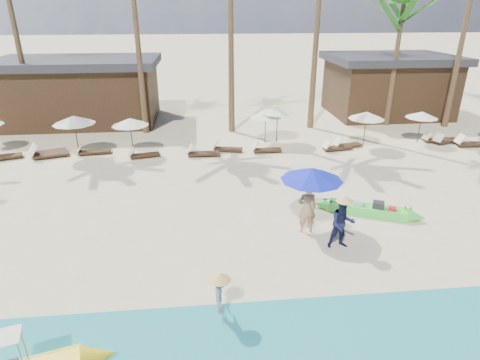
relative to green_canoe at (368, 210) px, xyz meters
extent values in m
plane|color=beige|center=(-6.43, -2.07, -0.20)|extent=(240.00, 240.00, 0.00)
cube|color=#47E044|center=(0.00, 0.00, -0.02)|extent=(2.91, 1.75, 0.35)
cube|color=white|center=(0.00, 0.00, -0.01)|extent=(2.47, 1.43, 0.16)
cube|color=#262628|center=(0.34, -0.15, 0.23)|extent=(0.51, 0.46, 0.32)
cube|color=silver|center=(-0.32, 0.20, 0.20)|extent=(0.41, 0.38, 0.26)
cube|color=red|center=(0.78, -0.40, 0.17)|extent=(0.35, 0.32, 0.20)
cylinder|color=red|center=(-0.82, 0.42, 0.11)|extent=(0.20, 0.20, 0.08)
cylinder|color=#262628|center=(-1.07, 0.44, 0.11)|extent=(0.18, 0.18, 0.07)
sphere|color=tan|center=(-1.30, 0.59, 0.15)|extent=(0.17, 0.17, 0.17)
cylinder|color=yellow|center=(1.25, -0.48, 0.15)|extent=(0.13, 0.13, 0.17)
cylinder|color=yellow|center=(1.42, -0.55, 0.15)|extent=(0.13, 0.13, 0.17)
imported|color=tan|center=(-2.71, -1.02, 0.72)|extent=(0.67, 0.45, 1.84)
imported|color=#15193C|center=(-1.81, -2.12, 0.68)|extent=(0.86, 0.67, 1.76)
imported|color=gray|center=(-5.98, -5.04, 0.51)|extent=(0.40, 0.69, 1.06)
cylinder|color=#99999E|center=(-2.55, -0.76, 0.93)|extent=(0.05, 0.05, 2.26)
cone|color=#131FBB|center=(-2.55, -0.76, 1.91)|extent=(2.17, 2.17, 0.44)
cube|color=#392517|center=(-16.72, 7.84, -0.04)|extent=(1.89, 1.13, 0.13)
cube|color=#392517|center=(-14.58, 8.40, -0.04)|extent=(1.89, 1.14, 0.13)
cube|color=#E9E3C4|center=(-15.33, 8.14, 0.28)|extent=(0.57, 0.68, 0.52)
cylinder|color=#392517|center=(-12.86, 7.98, 0.89)|extent=(0.05, 0.05, 2.17)
cone|color=#E9E3C4|center=(-12.86, 7.98, 1.82)|extent=(2.17, 2.17, 0.43)
cube|color=#392517|center=(-14.31, 7.91, -0.04)|extent=(1.86, 1.09, 0.12)
cube|color=#E9E3C4|center=(-15.06, 7.68, 0.27)|extent=(0.55, 0.67, 0.52)
cube|color=#392517|center=(-12.11, 8.24, -0.05)|extent=(1.74, 0.75, 0.12)
cube|color=#E9E3C4|center=(-12.85, 8.15, 0.25)|extent=(0.44, 0.59, 0.49)
cylinder|color=#392517|center=(-10.02, 8.02, 0.78)|extent=(0.05, 0.05, 1.96)
cone|color=#E9E3C4|center=(-10.02, 8.02, 1.62)|extent=(1.96, 1.96, 0.39)
cube|color=#392517|center=(-9.33, 7.44, -0.06)|extent=(1.62, 0.83, 0.11)
cube|color=#E9E3C4|center=(-10.00, 7.28, 0.21)|extent=(0.45, 0.57, 0.45)
cylinder|color=#392517|center=(-2.53, 9.25, 0.73)|extent=(0.05, 0.05, 1.86)
cone|color=#E9E3C4|center=(-2.53, 9.25, 1.53)|extent=(1.86, 1.86, 0.37)
cube|color=#392517|center=(-6.19, 7.32, -0.05)|extent=(1.70, 0.58, 0.12)
cube|color=#E9E3C4|center=(-6.93, 7.33, 0.25)|extent=(0.39, 0.55, 0.49)
cube|color=#392517|center=(-4.81, 7.94, -0.06)|extent=(1.62, 0.84, 0.11)
cube|color=#E9E3C4|center=(-5.48, 8.10, 0.21)|extent=(0.45, 0.57, 0.45)
cylinder|color=#392517|center=(-1.82, 9.36, 0.88)|extent=(0.05, 0.05, 2.16)
cone|color=#E9E3C4|center=(-1.82, 9.36, 1.81)|extent=(2.16, 2.16, 0.43)
cube|color=#392517|center=(-2.68, 7.58, -0.06)|extent=(1.57, 0.52, 0.11)
cube|color=#E9E3C4|center=(-3.37, 7.58, 0.21)|extent=(0.36, 0.51, 0.46)
cube|color=#392517|center=(1.34, 7.54, -0.06)|extent=(1.70, 0.83, 0.12)
cube|color=#E9E3C4|center=(0.63, 7.40, 0.23)|extent=(0.46, 0.59, 0.48)
cylinder|color=#392517|center=(2.95, 7.91, 0.80)|extent=(0.05, 0.05, 2.00)
cone|color=#E9E3C4|center=(2.95, 7.91, 1.66)|extent=(2.00, 2.00, 0.40)
cube|color=#392517|center=(2.07, 7.95, -0.06)|extent=(1.65, 0.82, 0.11)
cube|color=#E9E3C4|center=(1.38, 7.81, 0.22)|extent=(0.45, 0.57, 0.46)
cylinder|color=#392517|center=(6.51, 8.42, 0.71)|extent=(0.05, 0.05, 1.81)
cone|color=#E9E3C4|center=(6.51, 8.42, 1.48)|extent=(1.81, 1.81, 0.36)
cube|color=#392517|center=(7.75, 8.38, -0.06)|extent=(1.65, 0.59, 0.12)
cube|color=#E9E3C4|center=(7.03, 8.35, 0.23)|extent=(0.39, 0.54, 0.48)
cube|color=#392517|center=(8.17, 8.14, -0.05)|extent=(1.75, 1.07, 0.12)
cube|color=#E9E3C4|center=(7.47, 7.89, 0.24)|extent=(0.53, 0.63, 0.49)
cube|color=#392517|center=(9.27, 7.39, -0.04)|extent=(1.81, 0.65, 0.13)
cube|color=#E9E3C4|center=(8.48, 7.42, 0.27)|extent=(0.43, 0.60, 0.52)
cone|color=brown|center=(-16.87, 13.01, 5.25)|extent=(0.40, 0.40, 10.89)
cone|color=brown|center=(-9.79, 12.21, 4.84)|extent=(0.40, 0.40, 10.08)
cone|color=brown|center=(-4.28, 11.95, 5.43)|extent=(0.40, 0.40, 11.26)
cone|color=brown|center=(1.02, 12.31, 6.38)|extent=(0.40, 0.40, 13.16)
cone|color=brown|center=(6.41, 12.45, 3.84)|extent=(0.40, 0.40, 8.07)
cone|color=brown|center=(10.14, 11.61, 5.12)|extent=(0.40, 0.40, 10.64)
cube|color=#392517|center=(-14.43, 15.43, 1.70)|extent=(10.00, 6.00, 3.80)
cube|color=#2D2D33|center=(-14.43, 15.43, 3.85)|extent=(10.80, 6.60, 0.50)
cube|color=#392517|center=(7.57, 15.43, 1.70)|extent=(8.00, 6.00, 3.80)
cube|color=#2D2D33|center=(7.57, 15.43, 3.85)|extent=(8.80, 6.60, 0.50)
camera|label=1|loc=(-6.31, -13.20, 7.17)|focal=30.00mm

